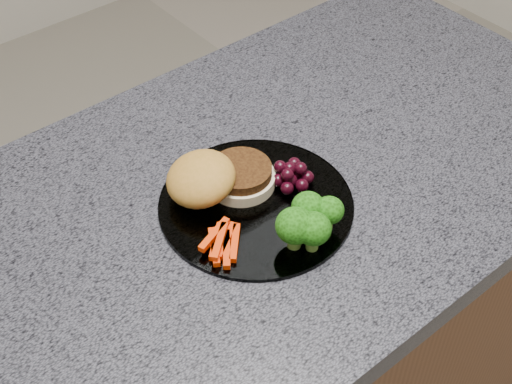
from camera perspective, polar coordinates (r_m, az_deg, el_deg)
island_cabinet at (r=1.34m, az=-0.91°, el=-14.64°), size 1.20×0.60×0.86m
countertop at (r=0.98m, az=-1.20°, el=-1.04°), size 1.20×0.60×0.04m
plate at (r=0.95m, az=0.00°, el=-0.99°), size 0.26×0.26×0.01m
burger at (r=0.95m, az=-3.27°, el=0.96°), size 0.16×0.11×0.05m
carrot_sticks at (r=0.89m, az=-2.76°, el=-4.04°), size 0.07×0.07×0.02m
broccoli at (r=0.88m, az=4.22°, el=-2.28°), size 0.10×0.08×0.06m
grape_bunch at (r=0.97m, az=2.87°, el=1.39°), size 0.06×0.06×0.03m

